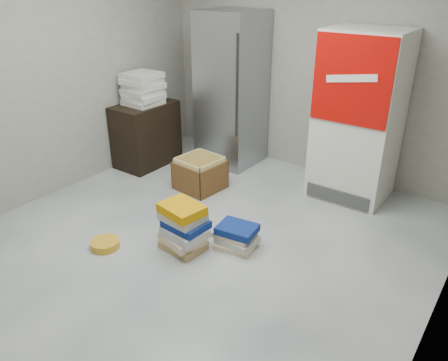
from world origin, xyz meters
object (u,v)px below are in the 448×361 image
coke_cooler (359,117)px  wood_shelf (146,134)px  phonebook_stack_main (183,227)px  steel_fridge (232,90)px  cardboard_box (200,176)px

coke_cooler → wood_shelf: bearing=-163.7°
phonebook_stack_main → steel_fridge: bearing=121.9°
cardboard_box → coke_cooler: bearing=37.5°
wood_shelf → phonebook_stack_main: 2.10m
coke_cooler → phonebook_stack_main: coke_cooler is taller
wood_shelf → phonebook_stack_main: wood_shelf is taller
coke_cooler → cardboard_box: size_ratio=3.47×
phonebook_stack_main → cardboard_box: size_ratio=0.88×
steel_fridge → coke_cooler: (1.65, -0.01, -0.05)m
steel_fridge → wood_shelf: 1.23m
steel_fridge → phonebook_stack_main: (0.86, -1.97, -0.72)m
phonebook_stack_main → cardboard_box: bearing=130.4°
steel_fridge → cardboard_box: size_ratio=3.67×
steel_fridge → wood_shelf: bearing=-138.7°
steel_fridge → phonebook_stack_main: steel_fridge is taller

